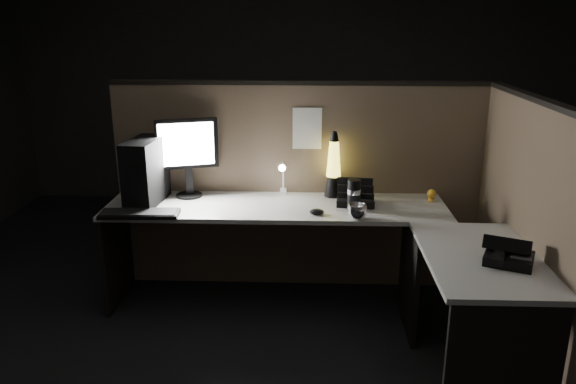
{
  "coord_description": "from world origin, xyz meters",
  "views": [
    {
      "loc": [
        0.07,
        -3.0,
        1.94
      ],
      "look_at": [
        -0.06,
        0.35,
        0.9
      ],
      "focal_mm": 35.0,
      "sensor_mm": 36.0,
      "label": 1
    }
  ],
  "objects_px": {
    "monitor": "(187,150)",
    "lava_lamp": "(334,170)",
    "desk_phone": "(508,252)",
    "keyboard": "(140,214)",
    "pc_tower": "(146,171)"
  },
  "relations": [
    {
      "from": "pc_tower",
      "to": "monitor",
      "type": "xyz_separation_m",
      "value": [
        0.26,
        0.16,
        0.11
      ]
    },
    {
      "from": "keyboard",
      "to": "desk_phone",
      "type": "bearing_deg",
      "value": -20.05
    },
    {
      "from": "monitor",
      "to": "desk_phone",
      "type": "xyz_separation_m",
      "value": [
        1.88,
        -1.06,
        -0.28
      ]
    },
    {
      "from": "monitor",
      "to": "lava_lamp",
      "type": "distance_m",
      "value": 1.03
    },
    {
      "from": "monitor",
      "to": "desk_phone",
      "type": "height_order",
      "value": "monitor"
    },
    {
      "from": "pc_tower",
      "to": "monitor",
      "type": "height_order",
      "value": "monitor"
    },
    {
      "from": "monitor",
      "to": "keyboard",
      "type": "relative_size",
      "value": 1.1
    },
    {
      "from": "desk_phone",
      "to": "keyboard",
      "type": "bearing_deg",
      "value": -172.54
    },
    {
      "from": "monitor",
      "to": "desk_phone",
      "type": "relative_size",
      "value": 1.85
    },
    {
      "from": "lava_lamp",
      "to": "desk_phone",
      "type": "distance_m",
      "value": 1.4
    },
    {
      "from": "keyboard",
      "to": "desk_phone",
      "type": "height_order",
      "value": "desk_phone"
    },
    {
      "from": "monitor",
      "to": "desk_phone",
      "type": "distance_m",
      "value": 2.18
    },
    {
      "from": "keyboard",
      "to": "desk_phone",
      "type": "distance_m",
      "value": 2.21
    },
    {
      "from": "pc_tower",
      "to": "lava_lamp",
      "type": "distance_m",
      "value": 1.29
    },
    {
      "from": "lava_lamp",
      "to": "monitor",
      "type": "bearing_deg",
      "value": -177.99
    }
  ]
}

